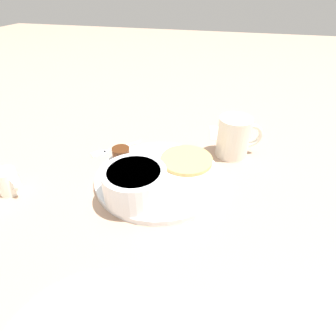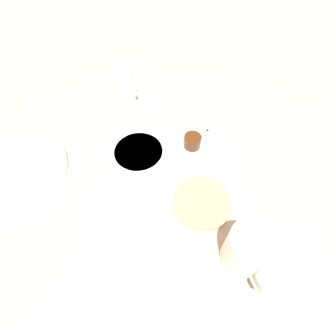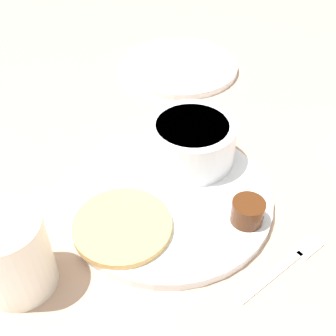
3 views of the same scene
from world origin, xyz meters
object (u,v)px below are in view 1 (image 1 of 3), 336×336
Objects in this scene: creamer_pitcher_near at (8,181)px; fork at (111,150)px; plate at (159,177)px; bowl at (135,182)px; coffee_mug at (234,137)px.

creamer_pitcher_near reaches higher than fork.
plate is 2.64× the size of fork.
creamer_pitcher_near is at bearing 9.16° from bowl.
plate is at bearing 151.61° from fork.
plate reaches higher than fork.
plate is 2.54× the size of coffee_mug.
coffee_mug reaches higher than plate.
coffee_mug reaches higher than bowl.
coffee_mug reaches higher than creamer_pitcher_near.
bowl reaches higher than plate.
bowl is 1.17× the size of fork.
coffee_mug is 0.50m from creamer_pitcher_near.
bowl is 0.28m from coffee_mug.
fork is (-0.13, -0.20, -0.02)m from creamer_pitcher_near.
fork is (0.15, -0.08, -0.00)m from plate.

